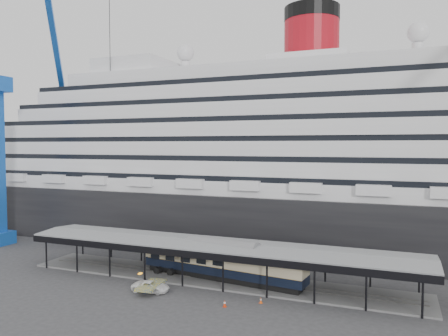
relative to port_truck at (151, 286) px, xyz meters
The scene contains 9 objects.
ground 6.21m from the port_truck, 24.03° to the left, with size 200.00×200.00×0.00m, color #353537.
cruise_ship 39.19m from the port_truck, 80.65° to the left, with size 130.00×30.00×43.90m.
platform_canopy 9.55m from the port_truck, 53.12° to the left, with size 56.00×9.18×5.30m.
crane_blue 45.86m from the port_truck, 161.60° to the left, with size 22.63×19.19×47.60m.
port_truck is the anchor object (origin of this frame).
pullman_carriage 10.29m from the port_truck, 48.30° to the left, with size 24.18×6.09×23.55m.
traffic_cone_left 0.98m from the port_truck, ahead, with size 0.42×0.42×0.72m.
traffic_cone_mid 10.75m from the port_truck, ahead, with size 0.42×0.42×0.81m.
traffic_cone_right 14.25m from the port_truck, ahead, with size 0.48×0.48×0.71m.
Camera 1 is at (23.28, -49.70, 18.62)m, focal length 35.00 mm.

